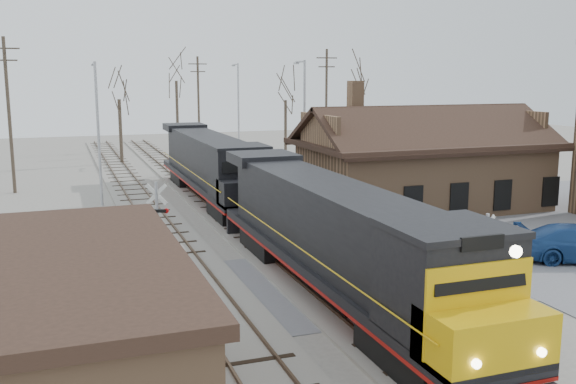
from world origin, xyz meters
The scene contains 19 objects.
ground centered at (0.00, 0.00, 0.00)m, with size 140.00×140.00×0.00m, color gray.
road centered at (0.00, 0.00, 0.01)m, with size 60.00×9.00×0.03m, color slate.
track_main centered at (0.00, 15.00, 0.07)m, with size 3.40×90.00×0.24m.
track_siding centered at (-4.50, 15.00, 0.07)m, with size 3.40×90.00×0.24m.
depot centered at (11.99, 12.00, 2.41)m, with size 15.20×9.31×7.90m.
locomotive_lead centered at (0.00, -2.06, 2.35)m, with size 3.01×20.17×4.48m.
locomotive_trailing centered at (0.00, 18.38, 2.35)m, with size 3.01×20.17×4.24m.
crossbuck_near centered at (4.15, -4.95, 1.73)m, with size 0.99×0.46×3.62m.
crossbuck_far centered at (-5.49, 5.20, 1.74)m, with size 0.99×0.48×3.66m.
streetlight_a centered at (-6.97, 19.58, 5.08)m, with size 0.25×2.04×9.08m.
streetlight_b centered at (7.40, 20.75, 5.19)m, with size 0.25×2.04×9.30m.
streetlight_c centered at (7.19, 37.84, 5.22)m, with size 0.25×2.04×9.37m.
utility_pole_a centered at (-12.50, 26.13, 5.66)m, with size 2.00×0.24×10.85m.
utility_pole_b centered at (5.05, 46.10, 5.34)m, with size 2.00×0.24×10.23m.
utility_pole_c centered at (14.25, 32.69, 5.54)m, with size 2.00×0.24×10.61m.
tree_b centered at (-3.83, 39.49, 7.03)m, with size 4.03×4.03×9.87m.
tree_c centered at (3.51, 50.55, 8.89)m, with size 5.09×5.09×12.48m.
tree_d centered at (13.20, 41.06, 6.62)m, with size 3.80×3.80×9.30m.
tree_e centered at (19.69, 37.67, 7.56)m, with size 4.34×4.34×10.62m.
Camera 1 is at (-9.35, -22.58, 8.21)m, focal length 40.00 mm.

